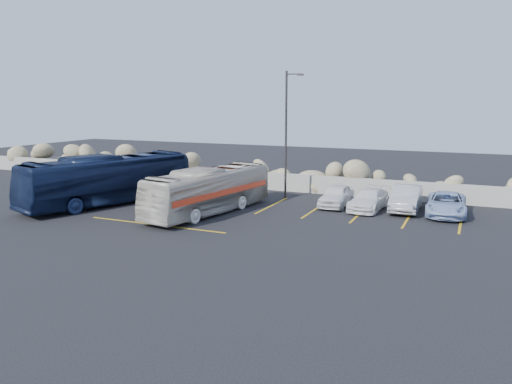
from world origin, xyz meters
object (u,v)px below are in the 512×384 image
at_px(vintage_bus, 209,190).
at_px(car_c, 369,200).
at_px(tour_coach, 108,180).
at_px(car_b, 406,198).
at_px(lamppost, 287,131).
at_px(car_d, 446,204).
at_px(car_a, 336,196).

bearing_deg(vintage_bus, car_c, 38.39).
distance_m(tour_coach, car_c, 15.53).
bearing_deg(car_c, car_b, 24.16).
xyz_separation_m(lamppost, car_b, (7.55, -0.68, -3.59)).
relative_size(lamppost, tour_coach, 0.74).
distance_m(vintage_bus, car_c, 9.16).
height_order(vintage_bus, car_c, vintage_bus).
relative_size(lamppost, vintage_bus, 0.88).
bearing_deg(lamppost, vintage_bus, -112.70).
distance_m(lamppost, vintage_bus, 6.95).
relative_size(tour_coach, car_b, 2.50).
bearing_deg(car_c, car_d, 9.71).
bearing_deg(car_d, car_a, 178.12).
bearing_deg(car_b, car_a, -174.91).
bearing_deg(car_c, vintage_bus, -145.69).
distance_m(lamppost, car_b, 8.39).
bearing_deg(tour_coach, lamppost, 51.71).
bearing_deg(car_c, car_a, 178.66).
xyz_separation_m(tour_coach, car_b, (16.74, 5.39, -0.79)).
height_order(lamppost, car_d, lamppost).
xyz_separation_m(tour_coach, car_d, (18.92, 5.04, -0.88)).
bearing_deg(car_d, vintage_bus, -161.33).
bearing_deg(tour_coach, car_a, 39.43).
bearing_deg(car_b, tour_coach, -163.42).
distance_m(vintage_bus, car_a, 7.63).
bearing_deg(car_b, lamppost, 173.60).
distance_m(tour_coach, car_b, 17.61).
xyz_separation_m(car_a, car_b, (3.95, 0.44, 0.07)).
bearing_deg(lamppost, car_c, -13.61).
relative_size(vintage_bus, car_d, 2.05).
relative_size(vintage_bus, car_a, 2.43).
relative_size(car_a, car_b, 0.87).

